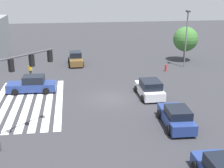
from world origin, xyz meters
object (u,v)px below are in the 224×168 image
Objects in this scene: car_2 at (76,59)px; street_light_pole_a at (187,33)px; car_1 at (150,89)px; pedestrian at (30,70)px; car_4 at (176,117)px; fire_hydrant at (166,68)px; car_3 at (32,85)px; tree_corner_b at (185,39)px; traffic_signal_mast at (16,78)px.

street_light_pole_a is (3.12, 13.99, 3.61)m from car_2.
car_1 is 2.80× the size of pedestrian.
car_4 is 19.47m from pedestrian.
car_4 reaches higher than fire_hydrant.
car_1 reaches higher than car_3.
car_2 is 0.92× the size of tree_corner_b.
pedestrian is (-5.36, -0.77, 0.13)m from car_3.
fire_hydrant is at bearing -11.80° from car_4.
tree_corner_b reaches higher than car_1.
street_light_pole_a is (-10.15, 7.21, 3.60)m from car_1.
car_1 is 0.94× the size of car_4.
street_light_pole_a reaches higher than car_2.
street_light_pole_a reaches higher than pedestrian.
street_light_pole_a is at bearing 75.58° from car_2.
car_2 is 0.94× the size of car_4.
traffic_signal_mast is 25.39m from street_light_pole_a.
car_2 is (-20.75, 4.27, -3.82)m from traffic_signal_mast.
traffic_signal_mast is 7.25× the size of fire_hydrant.
fire_hydrant is at bearing 64.61° from car_2.
car_2 is at bearing 25.64° from car_1.
traffic_signal_mast is 12.12m from car_4.
traffic_signal_mast is 13.88m from car_1.
car_3 reaches higher than car_4.
pedestrian is 0.22× the size of street_light_pole_a.
street_light_pole_a reaches higher than traffic_signal_mast.
car_2 reaches higher than car_3.
car_3 is 20.29m from street_light_pole_a.
tree_corner_b reaches higher than car_3.
traffic_signal_mast is 22.47m from fire_hydrant.
tree_corner_b is (-5.03, 20.49, 2.19)m from pedestrian.
street_light_pole_a is at bearing -36.83° from car_1.
car_4 is at bearing -40.78° from traffic_signal_mast.
tree_corner_b is at bearing 88.19° from car_2.
pedestrian is (-15.73, -1.10, -3.71)m from traffic_signal_mast.
fire_hydrant is (-15.12, 3.79, -0.31)m from car_4.
car_3 is at bearing -68.67° from street_light_pole_a.
car_1 is 0.91× the size of car_3.
pedestrian is at bearing -89.17° from fire_hydrant.
traffic_signal_mast reaches higher than car_1.
car_2 reaches higher than car_1.
car_1 is 1.01× the size of car_2.
car_1 is 14.90m from car_2.
fire_hydrant is (1.66, -3.01, -3.95)m from street_light_pole_a.
car_3 is (-10.37, -0.33, -3.84)m from traffic_signal_mast.
car_3 is 1.04× the size of car_4.
traffic_signal_mast reaches higher than car_3.
traffic_signal_mast is 28.45m from tree_corner_b.
fire_hydrant is at bearing -40.75° from tree_corner_b.
car_4 is (-0.85, 11.46, -3.85)m from traffic_signal_mast.
car_1 reaches higher than fire_hydrant.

